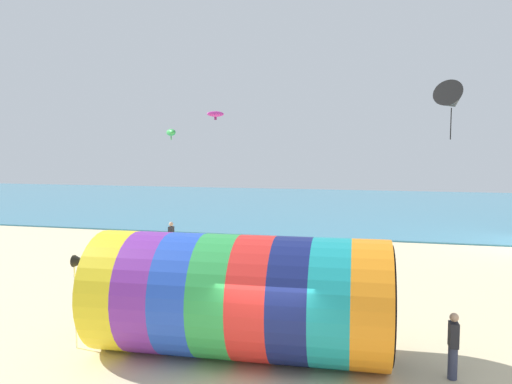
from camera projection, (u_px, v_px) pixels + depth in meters
name	position (u px, v px, depth m)	size (l,w,h in m)	color
ground_plane	(266.00, 380.00, 12.69)	(120.00, 120.00, 0.00)	beige
sea	(350.00, 206.00, 51.86)	(120.00, 40.00, 0.10)	teal
giant_inflatable_tube	(240.00, 296.00, 14.01)	(8.41, 3.79, 3.47)	yellow
kite_handler	(453.00, 345.00, 12.67)	(0.24, 0.37, 1.73)	#383D56
kite_black_delta	(452.00, 100.00, 14.72)	(1.24, 1.39, 1.74)	black
kite_magenta_parafoil	(215.00, 114.00, 30.10)	(1.14, 0.92, 0.59)	#D1339E
kite_green_parafoil	(171.00, 132.00, 31.30)	(1.22, 1.40, 0.69)	green
bystander_near_water	(172.00, 272.00, 20.27)	(0.37, 0.24, 1.73)	#726651
bystander_mid_beach	(171.00, 237.00, 27.99)	(0.24, 0.37, 1.81)	black
beach_flag	(80.00, 266.00, 14.48)	(0.47, 0.36, 2.79)	silver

